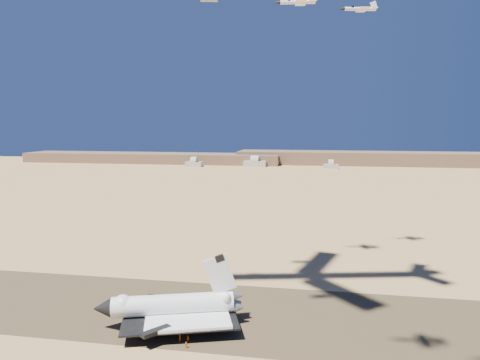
% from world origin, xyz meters
% --- Properties ---
extents(ground, '(1200.00, 1200.00, 0.00)m').
position_xyz_m(ground, '(0.00, 0.00, 0.00)').
color(ground, tan).
rests_on(ground, ground).
extents(runway, '(600.00, 50.00, 0.06)m').
position_xyz_m(runway, '(0.00, 0.00, 0.03)').
color(runway, '#4C3E26').
rests_on(runway, ground).
extents(ridgeline, '(960.00, 90.00, 18.00)m').
position_xyz_m(ridgeline, '(65.32, 527.31, 7.63)').
color(ridgeline, brown).
rests_on(ridgeline, ground).
extents(hangars, '(200.50, 29.50, 30.00)m').
position_xyz_m(hangars, '(-64.00, 478.43, 4.83)').
color(hangars, '#A5A292').
rests_on(hangars, ground).
extents(shuttle, '(42.00, 33.84, 20.45)m').
position_xyz_m(shuttle, '(-8.29, -11.11, 5.50)').
color(shuttle, white).
rests_on(shuttle, runway).
extents(crew_a, '(0.55, 0.76, 1.93)m').
position_xyz_m(crew_a, '(-3.08, -20.11, 1.02)').
color(crew_a, '#ED5B0D').
rests_on(crew_a, runway).
extents(crew_b, '(0.86, 0.87, 1.60)m').
position_xyz_m(crew_b, '(-0.98, -19.73, 0.86)').
color(crew_b, '#ED5B0D').
rests_on(crew_b, runway).
extents(crew_c, '(1.18, 0.88, 1.80)m').
position_xyz_m(crew_c, '(-0.38, -23.29, 0.96)').
color(crew_c, '#ED5B0D').
rests_on(crew_c, runway).
extents(chase_jet_c, '(16.18, 8.86, 4.03)m').
position_xyz_m(chase_jet_c, '(21.87, 47.06, 101.61)').
color(chase_jet_c, silver).
extents(chase_jet_d, '(15.81, 9.03, 3.99)m').
position_xyz_m(chase_jet_d, '(45.54, 67.34, 102.88)').
color(chase_jet_d, silver).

